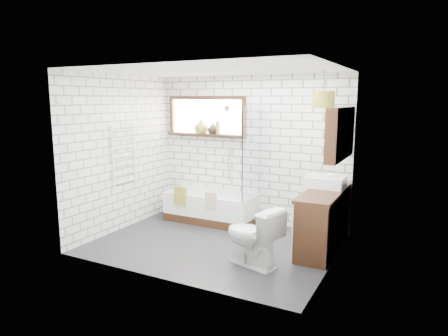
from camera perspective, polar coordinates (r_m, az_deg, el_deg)
The scene contains 22 objects.
floor at distance 5.99m, azimuth -1.40°, elevation -10.83°, with size 3.40×2.60×0.01m, color black.
ceiling at distance 5.62m, azimuth -1.51°, elevation 13.88°, with size 3.40×2.60×0.01m, color white.
wall_back at distance 6.83m, azimuth 3.84°, elevation 2.59°, with size 3.40×0.01×2.50m, color white.
wall_front at distance 4.59m, azimuth -9.34°, elevation -1.09°, with size 3.40×0.01×2.50m, color white.
wall_left at distance 6.65m, azimuth -14.44°, elevation 2.11°, with size 0.01×2.60×2.50m, color white.
wall_right at distance 5.08m, azimuth 15.64°, elevation -0.26°, with size 0.01×2.60×2.50m, color white.
window at distance 7.12m, azimuth -2.59°, elevation 7.34°, with size 1.52×0.16×0.68m, color black.
towel_radiator at distance 6.63m, azimuth -14.13°, elevation 1.66°, with size 0.06×0.52×1.00m, color white.
mirror_cabinet at distance 5.63m, azimuth 16.25°, elevation 4.77°, with size 0.16×1.20×0.70m, color black.
shower_riser at distance 6.95m, azimuth 0.67°, elevation 3.57°, with size 0.02×0.02×1.30m, color silver.
bathtub at distance 6.98m, azimuth -1.85°, elevation -5.61°, with size 1.55×0.69×0.50m, color white.
shower_screen at distance 6.44m, azimuth 3.99°, elevation 2.18°, with size 0.02×0.72×1.50m, color white.
towel_green at distance 6.84m, azimuth -6.23°, elevation -3.97°, with size 0.24×0.06×0.32m, color olive.
towel_beige at distance 6.54m, azimuth -1.88°, elevation -4.57°, with size 0.20×0.05×0.25m, color tan.
vanity at distance 5.85m, azimuth 14.05°, elevation -7.23°, with size 0.48×1.48×0.84m, color black.
basin at distance 5.99m, azimuth 14.30°, elevation -1.89°, with size 0.54×0.47×0.16m, color white.
tap at distance 5.95m, azimuth 15.81°, elevation -1.59°, with size 0.03×0.03×0.15m, color silver.
toilet at distance 5.15m, azimuth 4.06°, elevation -9.63°, with size 0.77×0.44×0.79m, color white.
vase_olive at distance 7.15m, azimuth -3.29°, elevation 5.83°, with size 0.25×0.25×0.26m, color olive.
vase_dark at distance 7.03m, azimuth -1.59°, elevation 5.54°, with size 0.19×0.19×0.20m, color black.
bottle at distance 6.99m, azimuth -0.91°, elevation 5.60°, with size 0.07×0.07×0.22m, color olive.
pendant at distance 5.77m, azimuth 13.97°, elevation 9.46°, with size 0.32×0.32×0.23m, color olive.
Camera 1 is at (2.70, -4.91, 2.11)m, focal length 32.00 mm.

